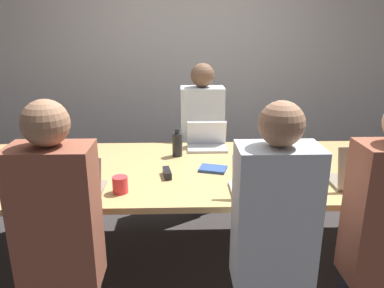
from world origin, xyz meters
TOP-DOWN VIEW (x-y plane):
  - ground_plane at (0.00, 0.00)m, footprint 24.00×24.00m
  - curtain_wall at (0.00, 1.87)m, footprint 12.00×0.06m
  - conference_table at (0.00, 0.00)m, footprint 3.44×1.24m
  - laptop_near_right at (1.02, -0.37)m, footprint 0.31×0.27m
  - cup_near_right at (0.79, -0.33)m, footprint 0.07×0.07m
  - bottle_near_right at (0.76, -0.20)m, footprint 0.07×0.07m
  - laptop_far_center at (0.11, 0.46)m, footprint 0.33×0.22m
  - person_far_center at (0.10, 0.87)m, footprint 0.40×0.24m
  - bottle_far_center at (-0.13, 0.27)m, footprint 0.08×0.08m
  - laptop_near_left at (-0.77, -0.40)m, footprint 0.37×0.23m
  - person_near_left at (-0.72, -0.86)m, footprint 0.40×0.24m
  - cup_near_left at (-0.48, -0.41)m, footprint 0.09×0.09m
  - laptop_near_midright at (0.36, -0.46)m, footprint 0.32×0.26m
  - person_near_midright at (0.35, -0.90)m, footprint 0.40×0.24m
  - stapler at (-0.20, -0.16)m, footprint 0.07×0.16m
  - notebook at (0.12, -0.05)m, footprint 0.22×0.19m

SIDE VIEW (x-z plane):
  - ground_plane at x=0.00m, z-range 0.00..0.00m
  - person_near_midright at x=0.35m, z-range -0.02..1.39m
  - person_far_center at x=0.10m, z-range -0.02..1.39m
  - conference_table at x=0.00m, z-range 0.32..1.06m
  - person_near_left at x=-0.72m, z-range -0.02..1.40m
  - notebook at x=0.12m, z-range 0.74..0.76m
  - stapler at x=-0.20m, z-range 0.74..0.79m
  - cup_near_right at x=0.79m, z-range 0.74..0.83m
  - cup_near_left at x=-0.48m, z-range 0.74..0.85m
  - laptop_near_left at x=-0.77m, z-range 0.70..0.92m
  - laptop_far_center at x=0.11m, z-range 0.70..0.92m
  - laptop_near_midright at x=0.36m, z-range 0.69..0.95m
  - laptop_near_right at x=1.02m, z-range 0.68..0.96m
  - bottle_far_center at x=-0.13m, z-range 0.73..0.95m
  - bottle_near_right at x=0.76m, z-range 0.73..0.97m
  - curtain_wall at x=0.00m, z-range 0.00..2.80m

